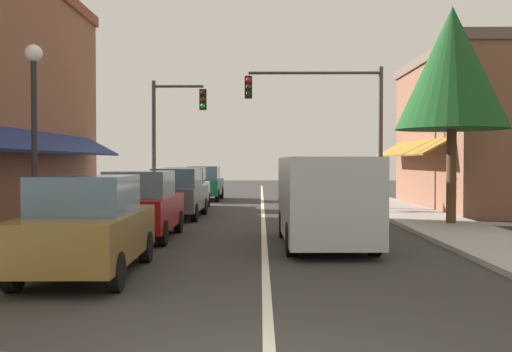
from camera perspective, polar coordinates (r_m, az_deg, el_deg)
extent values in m
plane|color=#33302D|center=(23.27, 0.67, -3.58)|extent=(80.00, 80.00, 0.00)
cube|color=#A39E99|center=(23.88, -12.67, -3.34)|extent=(2.60, 56.00, 0.12)
cube|color=#A39E99|center=(23.92, 13.98, -3.34)|extent=(2.60, 56.00, 0.12)
cube|color=silver|center=(23.27, 0.67, -3.57)|extent=(0.14, 52.00, 0.01)
cube|color=slate|center=(18.47, -21.05, -0.61)|extent=(0.08, 10.64, 1.80)
cube|color=navy|center=(18.26, -19.30, 3.14)|extent=(1.27, 11.76, 0.73)
cube|color=slate|center=(21.62, -18.11, 10.30)|extent=(0.08, 1.10, 1.30)
cube|color=brown|center=(26.97, 21.34, 3.55)|extent=(5.42, 10.00, 6.15)
cube|color=brown|center=(27.29, 21.40, 10.43)|extent=(5.62, 10.20, 0.40)
cube|color=slate|center=(26.13, 15.87, -0.01)|extent=(0.08, 7.60, 1.80)
cube|color=olive|center=(25.97, 14.59, 2.64)|extent=(1.27, 8.40, 0.73)
cube|color=slate|center=(24.13, 17.32, 7.06)|extent=(0.08, 1.10, 1.30)
cube|color=slate|center=(28.35, 14.72, 6.22)|extent=(0.08, 1.10, 1.30)
cube|color=brown|center=(10.97, -15.85, -5.51)|extent=(1.81, 4.14, 0.80)
cube|color=slate|center=(10.81, -16.01, -1.73)|extent=(1.56, 2.03, 0.66)
cylinder|color=black|center=(12.52, -17.73, -6.51)|extent=(0.21, 0.62, 0.62)
cylinder|color=black|center=(12.16, -10.53, -6.71)|extent=(0.21, 0.62, 0.62)
cylinder|color=black|center=(10.00, -22.31, -8.55)|extent=(0.21, 0.62, 0.62)
cylinder|color=black|center=(9.54, -13.32, -8.97)|extent=(0.21, 0.62, 0.62)
cube|color=maroon|center=(15.83, -10.99, -3.37)|extent=(1.73, 4.10, 0.80)
cube|color=slate|center=(15.69, -11.07, -0.74)|extent=(1.53, 2.00, 0.66)
cylinder|color=black|center=(17.35, -12.65, -4.29)|extent=(0.20, 0.62, 0.62)
cylinder|color=black|center=(17.06, -7.45, -4.36)|extent=(0.20, 0.62, 0.62)
cylinder|color=black|center=(14.75, -15.06, -5.31)|extent=(0.20, 0.62, 0.62)
cylinder|color=black|center=(14.40, -8.96, -5.43)|extent=(0.20, 0.62, 0.62)
cube|color=#4C5156|center=(21.38, -7.54, -2.12)|extent=(1.82, 4.14, 0.80)
cube|color=slate|center=(21.25, -7.59, -0.17)|extent=(1.57, 2.04, 0.66)
cylinder|color=black|center=(22.88, -8.94, -2.90)|extent=(0.22, 0.62, 0.62)
cylinder|color=black|center=(22.63, -5.00, -2.93)|extent=(0.22, 0.62, 0.62)
cylinder|color=black|center=(20.23, -10.38, -3.47)|extent=(0.22, 0.62, 0.62)
cylinder|color=black|center=(19.96, -5.93, -3.52)|extent=(0.22, 0.62, 0.62)
cube|color=silver|center=(25.37, -6.66, -1.57)|extent=(1.82, 4.14, 0.80)
cube|color=slate|center=(25.24, -6.69, 0.08)|extent=(1.57, 2.03, 0.66)
cylinder|color=black|center=(26.82, -8.05, -2.26)|extent=(0.21, 0.62, 0.62)
cylinder|color=black|center=(26.67, -4.68, -2.28)|extent=(0.21, 0.62, 0.62)
cylinder|color=black|center=(24.14, -8.85, -2.67)|extent=(0.21, 0.62, 0.62)
cylinder|color=black|center=(23.98, -5.10, -2.69)|extent=(0.21, 0.62, 0.62)
cube|color=#0F4C33|center=(31.15, -4.98, -1.01)|extent=(1.76, 4.12, 0.80)
cube|color=slate|center=(31.03, -5.00, 0.33)|extent=(1.54, 2.02, 0.66)
cylinder|color=black|center=(32.61, -6.11, -1.61)|extent=(0.21, 0.62, 0.62)
cylinder|color=black|center=(32.45, -3.34, -1.62)|extent=(0.21, 0.62, 0.62)
cylinder|color=black|center=(29.93, -6.76, -1.88)|extent=(0.21, 0.62, 0.62)
cylinder|color=black|center=(29.75, -3.74, -1.89)|extent=(0.21, 0.62, 0.62)
cube|color=#B2B7BC|center=(14.30, 6.56, -2.03)|extent=(2.04, 5.03, 1.90)
cube|color=slate|center=(16.66, 5.56, -0.07)|extent=(1.73, 0.30, 0.84)
cube|color=black|center=(16.90, 5.48, -3.83)|extent=(1.86, 0.23, 0.24)
cylinder|color=black|center=(15.82, 2.68, -4.62)|extent=(0.25, 0.72, 0.72)
cylinder|color=black|center=(16.02, 9.02, -4.56)|extent=(0.25, 0.72, 0.72)
cylinder|color=black|center=(12.75, 3.45, -6.08)|extent=(0.25, 0.72, 0.72)
cylinder|color=black|center=(12.99, 11.28, -5.97)|extent=(0.25, 0.72, 0.72)
cylinder|color=#333333|center=(24.71, 11.88, 3.50)|extent=(0.18, 0.18, 5.87)
cylinder|color=#333333|center=(24.57, 5.66, 9.82)|extent=(5.38, 0.12, 0.12)
cube|color=black|center=(24.22, -0.73, 8.52)|extent=(0.30, 0.24, 0.90)
sphere|color=red|center=(24.13, -0.74, 9.22)|extent=(0.20, 0.20, 0.20)
sphere|color=#3D2D0C|center=(24.09, -0.74, 8.56)|extent=(0.20, 0.20, 0.20)
sphere|color=#0C3316|center=(24.06, -0.74, 7.90)|extent=(0.20, 0.20, 0.20)
cylinder|color=#333333|center=(26.55, -9.79, 3.04)|extent=(0.18, 0.18, 5.57)
cylinder|color=#333333|center=(26.57, -7.46, 8.53)|extent=(2.19, 0.12, 0.12)
cube|color=black|center=(26.20, -5.11, 7.32)|extent=(0.30, 0.24, 0.90)
sphere|color=#420F0F|center=(26.10, -5.14, 7.96)|extent=(0.20, 0.20, 0.20)
sphere|color=#3D2D0C|center=(26.07, -5.14, 7.35)|extent=(0.20, 0.20, 0.20)
sphere|color=green|center=(26.05, -5.14, 6.73)|extent=(0.20, 0.20, 0.20)
cylinder|color=black|center=(13.31, -20.49, 1.47)|extent=(0.12, 0.12, 4.11)
sphere|color=white|center=(13.51, -20.58, 11.00)|extent=(0.36, 0.36, 0.36)
cylinder|color=#4C331E|center=(19.27, 18.25, 0.57)|extent=(0.30, 0.30, 3.53)
cone|color=#19471E|center=(19.49, 18.32, 9.83)|extent=(3.44, 3.44, 3.78)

